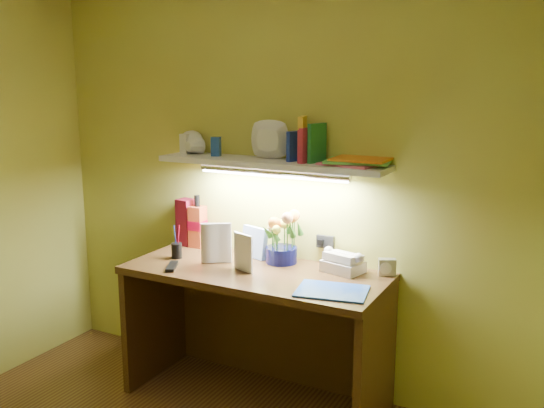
# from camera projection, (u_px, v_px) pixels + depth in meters

# --- Properties ---
(desk) EXTENTS (1.40, 0.60, 0.75)m
(desk) POSITION_uv_depth(u_px,v_px,m) (255.00, 336.00, 3.28)
(desk) COLOR #361B0E
(desk) RESTS_ON ground
(flower_bouquet) EXTENTS (0.22, 0.22, 0.30)m
(flower_bouquet) POSITION_uv_depth(u_px,v_px,m) (281.00, 236.00, 3.31)
(flower_bouquet) COLOR #070A39
(flower_bouquet) RESTS_ON desk
(telephone) EXTENTS (0.23, 0.19, 0.12)m
(telephone) POSITION_uv_depth(u_px,v_px,m) (343.00, 261.00, 3.17)
(telephone) COLOR beige
(telephone) RESTS_ON desk
(desk_clock) EXTENTS (0.10, 0.08, 0.09)m
(desk_clock) POSITION_uv_depth(u_px,v_px,m) (387.00, 267.00, 3.11)
(desk_clock) COLOR #B1B0B5
(desk_clock) RESTS_ON desk
(whisky_bottle) EXTENTS (0.09, 0.09, 0.32)m
(whisky_bottle) POSITION_uv_depth(u_px,v_px,m) (198.00, 221.00, 3.62)
(whisky_bottle) COLOR #B74221
(whisky_bottle) RESTS_ON desk
(whisky_box) EXTENTS (0.10, 0.10, 0.28)m
(whisky_box) POSITION_uv_depth(u_px,v_px,m) (186.00, 222.00, 3.67)
(whisky_box) COLOR #5B0B1B
(whisky_box) RESTS_ON desk
(pen_cup) EXTENTS (0.08, 0.08, 0.15)m
(pen_cup) POSITION_uv_depth(u_px,v_px,m) (177.00, 245.00, 3.41)
(pen_cup) COLOR black
(pen_cup) RESTS_ON desk
(art_card) EXTENTS (0.18, 0.09, 0.17)m
(art_card) POSITION_uv_depth(u_px,v_px,m) (254.00, 242.00, 3.42)
(art_card) COLOR white
(art_card) RESTS_ON desk
(tv_remote) EXTENTS (0.11, 0.16, 0.02)m
(tv_remote) POSITION_uv_depth(u_px,v_px,m) (172.00, 266.00, 3.24)
(tv_remote) COLOR black
(tv_remote) RESTS_ON desk
(blue_folder) EXTENTS (0.37, 0.30, 0.01)m
(blue_folder) POSITION_uv_depth(u_px,v_px,m) (332.00, 291.00, 2.88)
(blue_folder) COLOR #214FA9
(blue_folder) RESTS_ON desk
(desk_book_a) EXTENTS (0.16, 0.10, 0.23)m
(desk_book_a) POSITION_uv_depth(u_px,v_px,m) (201.00, 243.00, 3.30)
(desk_book_a) COLOR beige
(desk_book_a) RESTS_ON desk
(desk_book_b) EXTENTS (0.14, 0.07, 0.20)m
(desk_book_b) POSITION_uv_depth(u_px,v_px,m) (234.00, 249.00, 3.23)
(desk_book_b) COLOR silver
(desk_book_b) RESTS_ON desk
(wall_shelf) EXTENTS (1.31, 0.31, 0.27)m
(wall_shelf) POSITION_uv_depth(u_px,v_px,m) (271.00, 156.00, 3.25)
(wall_shelf) COLOR silver
(wall_shelf) RESTS_ON ground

